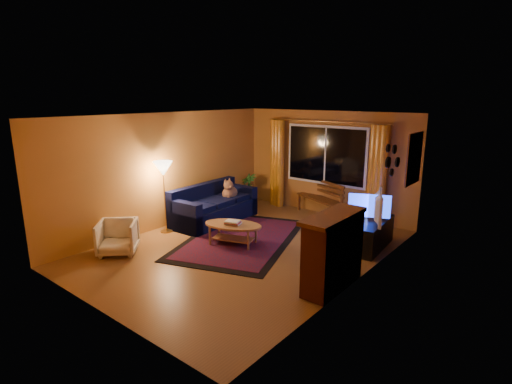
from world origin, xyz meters
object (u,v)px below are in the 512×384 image
Objects in this scene: bench at (319,207)px; armchair at (117,236)px; tv_console at (372,235)px; coffee_table at (233,234)px; floor_lamp at (165,197)px; sofa at (214,204)px.

armchair is at bearing -87.48° from bench.
tv_console is at bearing -10.22° from bench.
tv_console reaches higher than coffee_table.
armchair is (-1.67, -4.43, 0.13)m from bench.
coffee_table is at bearing -149.96° from tv_console.
floor_lamp is at bearing -158.56° from tv_console.
bench is 3.71m from floor_lamp.
bench is 2.55m from sofa.
floor_lamp is at bearing 56.39° from armchair.
armchair is 0.45× the size of floor_lamp.
coffee_table is 0.89× the size of tv_console.
sofa is 1.56m from coffee_table.
floor_lamp is at bearing -167.79° from coffee_table.
coffee_table is at bearing 6.11° from armchair.
tv_console is at bearing -2.91° from armchair.
bench is at bearing 58.09° from floor_lamp.
sofa is 1.82× the size of coffee_table.
bench is at bearing 83.35° from coffee_table.
bench is 2.25m from tv_console.
armchair reaches higher than coffee_table.
tv_console is at bearing 8.91° from sofa.
bench is 1.20× the size of coffee_table.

